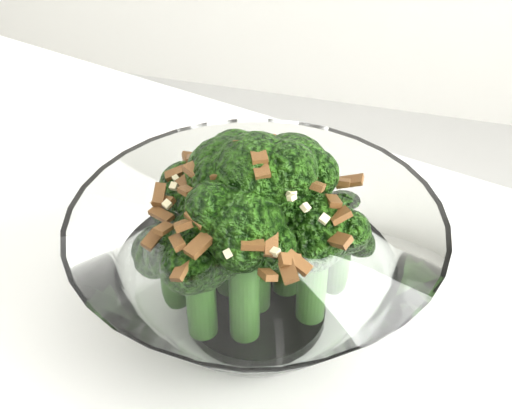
# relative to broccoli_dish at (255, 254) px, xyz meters

# --- Properties ---
(broccoli_dish) EXTENTS (0.25, 0.25, 0.16)m
(broccoli_dish) POSITION_rel_broccoli_dish_xyz_m (0.00, 0.00, 0.00)
(broccoli_dish) COLOR white
(broccoli_dish) RESTS_ON table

